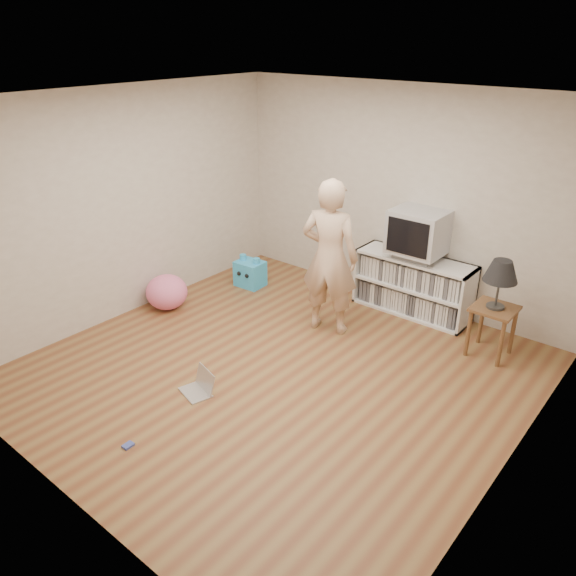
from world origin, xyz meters
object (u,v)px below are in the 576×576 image
(laptop, at_px, (200,386))
(plush_pink, at_px, (167,292))
(dvd_deck, at_px, (416,255))
(plush_blue, at_px, (250,273))
(crt_tv, at_px, (418,232))
(side_table, at_px, (493,319))
(media_unit, at_px, (414,285))
(person, at_px, (330,258))
(table_lamp, at_px, (501,272))

(laptop, bearing_deg, plush_pink, 165.53)
(dvd_deck, bearing_deg, plush_blue, -161.34)
(crt_tv, height_order, plush_blue, crt_tv)
(side_table, bearing_deg, plush_pink, -157.38)
(media_unit, distance_m, person, 1.25)
(dvd_deck, bearing_deg, plush_pink, -142.45)
(media_unit, bearing_deg, side_table, -19.32)
(crt_tv, height_order, plush_pink, crt_tv)
(dvd_deck, distance_m, plush_pink, 3.01)
(dvd_deck, distance_m, table_lamp, 1.18)
(crt_tv, bearing_deg, laptop, -105.10)
(crt_tv, height_order, laptop, crt_tv)
(plush_blue, bearing_deg, media_unit, 15.41)
(plush_pink, bearing_deg, dvd_deck, 37.55)
(dvd_deck, distance_m, crt_tv, 0.29)
(crt_tv, xyz_separation_m, table_lamp, (1.10, -0.37, -0.08))
(crt_tv, distance_m, person, 1.13)
(dvd_deck, distance_m, laptop, 2.93)
(media_unit, xyz_separation_m, dvd_deck, (0.00, -0.02, 0.39))
(media_unit, distance_m, plush_blue, 2.14)
(plush_blue, bearing_deg, laptop, -61.97)
(plush_blue, bearing_deg, crt_tv, 14.93)
(laptop, bearing_deg, person, 99.14)
(media_unit, bearing_deg, table_lamp, -19.32)
(table_lamp, height_order, plush_pink, table_lamp)
(person, bearing_deg, laptop, 66.84)
(media_unit, relative_size, side_table, 2.55)
(plush_blue, xyz_separation_m, plush_pink, (-0.33, -1.13, 0.04))
(media_unit, bearing_deg, laptop, -105.00)
(dvd_deck, height_order, plush_pink, dvd_deck)
(plush_pink, bearing_deg, person, 24.19)
(crt_tv, relative_size, person, 0.34)
(side_table, distance_m, person, 1.80)
(media_unit, height_order, table_lamp, table_lamp)
(person, height_order, plush_blue, person)
(dvd_deck, relative_size, plush_pink, 0.90)
(crt_tv, xyz_separation_m, person, (-0.53, -0.99, -0.15))
(crt_tv, relative_size, plush_blue, 1.44)
(side_table, bearing_deg, crt_tv, 161.57)
(table_lamp, relative_size, plush_blue, 1.24)
(table_lamp, xyz_separation_m, person, (-1.63, -0.62, -0.07))
(side_table, distance_m, plush_pink, 3.75)
(table_lamp, bearing_deg, plush_pink, -157.38)
(laptop, height_order, plush_blue, plush_blue)
(side_table, bearing_deg, table_lamp, 180.00)
(media_unit, relative_size, person, 0.80)
(crt_tv, relative_size, side_table, 1.09)
(dvd_deck, xyz_separation_m, plush_pink, (-2.35, -1.81, -0.52))
(plush_blue, bearing_deg, dvd_deck, 15.01)
(person, xyz_separation_m, plush_blue, (-1.49, 0.31, -0.70))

